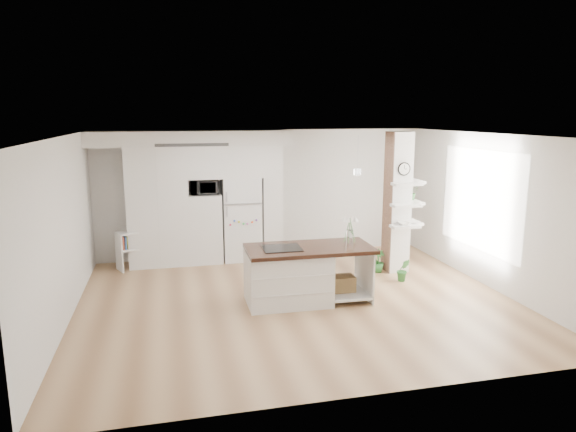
% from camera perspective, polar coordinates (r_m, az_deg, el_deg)
% --- Properties ---
extents(floor, '(7.00, 6.00, 0.01)m').
position_cam_1_polar(floor, '(8.57, 1.00, -9.38)').
color(floor, tan).
rests_on(floor, ground).
extents(room, '(7.04, 6.04, 2.72)m').
position_cam_1_polar(room, '(8.11, 1.04, 2.99)').
color(room, white).
rests_on(room, ground).
extents(cabinet_wall, '(4.00, 0.71, 2.70)m').
position_cam_1_polar(cabinet_wall, '(10.57, -10.24, 2.84)').
color(cabinet_wall, white).
rests_on(cabinet_wall, floor).
extents(refrigerator, '(0.78, 0.69, 1.75)m').
position_cam_1_polar(refrigerator, '(10.77, -5.22, -0.27)').
color(refrigerator, white).
rests_on(refrigerator, floor).
extents(column, '(0.69, 0.90, 2.70)m').
position_cam_1_polar(column, '(10.06, 12.66, 1.43)').
color(column, silver).
rests_on(column, floor).
extents(window, '(0.00, 2.40, 2.40)m').
position_cam_1_polar(window, '(9.87, 20.57, 1.67)').
color(window, white).
rests_on(window, room).
extents(pendant_light, '(0.12, 0.12, 0.10)m').
position_cam_1_polar(pendant_light, '(8.78, 11.65, 5.14)').
color(pendant_light, white).
rests_on(pendant_light, room).
extents(kitchen_island, '(2.05, 0.99, 1.49)m').
position_cam_1_polar(kitchen_island, '(8.36, 0.81, -6.45)').
color(kitchen_island, white).
rests_on(kitchen_island, floor).
extents(bookshelf, '(0.74, 0.60, 0.76)m').
position_cam_1_polar(bookshelf, '(10.65, -16.54, -3.85)').
color(bookshelf, white).
rests_on(bookshelf, floor).
extents(floor_plant_a, '(0.26, 0.23, 0.43)m').
position_cam_1_polar(floor_plant_a, '(9.69, 12.68, -5.87)').
color(floor_plant_a, '#2B6D2D').
rests_on(floor_plant_a, floor).
extents(floor_plant_b, '(0.25, 0.25, 0.45)m').
position_cam_1_polar(floor_plant_b, '(10.14, 9.93, -4.93)').
color(floor_plant_b, '#2B6D2D').
rests_on(floor_plant_b, floor).
extents(microwave, '(0.54, 0.37, 0.30)m').
position_cam_1_polar(microwave, '(10.52, -9.29, 3.19)').
color(microwave, '#2D2D2D').
rests_on(microwave, cabinet_wall).
extents(shelf_plant, '(0.27, 0.23, 0.30)m').
position_cam_1_polar(shelf_plant, '(10.29, 13.55, 2.59)').
color(shelf_plant, '#2B6D2D').
rests_on(shelf_plant, column).
extents(decor_bowl, '(0.22, 0.22, 0.05)m').
position_cam_1_polar(decor_bowl, '(9.88, 12.74, -0.81)').
color(decor_bowl, white).
rests_on(decor_bowl, column).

